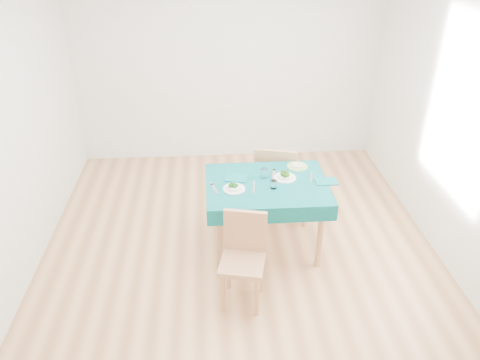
{
  "coord_description": "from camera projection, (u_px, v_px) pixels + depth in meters",
  "views": [
    {
      "loc": [
        -0.28,
        -3.79,
        3.01
      ],
      "look_at": [
        0.0,
        0.0,
        0.85
      ],
      "focal_mm": 35.0,
      "sensor_mm": 36.0,
      "label": 1
    }
  ],
  "objects": [
    {
      "name": "tumbler_side",
      "position": [
        274.0,
        184.0,
        4.4
      ],
      "size": [
        0.06,
        0.06,
        0.08
      ],
      "primitive_type": "cylinder",
      "color": "white",
      "rests_on": "table"
    },
    {
      "name": "knife_far",
      "position": [
        311.0,
        177.0,
        4.6
      ],
      "size": [
        0.07,
        0.22,
        0.0
      ],
      "primitive_type": "cube",
      "rotation": [
        0.0,
        0.0,
        -0.22
      ],
      "color": "silver",
      "rests_on": "table"
    },
    {
      "name": "side_plate",
      "position": [
        297.0,
        166.0,
        4.79
      ],
      "size": [
        0.21,
        0.21,
        0.01
      ],
      "primitive_type": "cylinder",
      "color": "#91BF5D",
      "rests_on": "table"
    },
    {
      "name": "napkin_near",
      "position": [
        236.0,
        178.0,
        4.57
      ],
      "size": [
        0.25,
        0.2,
        0.01
      ],
      "primitive_type": "cube",
      "rotation": [
        0.0,
        0.0,
        -0.21
      ],
      "color": "#0B6060",
      "rests_on": "table"
    },
    {
      "name": "bowl_far",
      "position": [
        285.0,
        175.0,
        4.57
      ],
      "size": [
        0.22,
        0.22,
        0.07
      ],
      "primitive_type": null,
      "color": "white",
      "rests_on": "table"
    },
    {
      "name": "fork_far",
      "position": [
        274.0,
        174.0,
        4.66
      ],
      "size": [
        0.06,
        0.2,
        0.0
      ],
      "primitive_type": "cube",
      "rotation": [
        0.0,
        0.0,
        -0.19
      ],
      "color": "silver",
      "rests_on": "table"
    },
    {
      "name": "table",
      "position": [
        266.0,
        216.0,
        4.68
      ],
      "size": [
        1.16,
        0.88,
        0.76
      ],
      "primitive_type": "cube",
      "color": "#085657",
      "rests_on": "ground"
    },
    {
      "name": "room_shell",
      "position": [
        240.0,
        131.0,
        4.12
      ],
      "size": [
        4.02,
        4.52,
        2.73
      ],
      "color": "#AA7347",
      "rests_on": "ground"
    },
    {
      "name": "fork_near",
      "position": [
        215.0,
        189.0,
        4.41
      ],
      "size": [
        0.08,
        0.2,
        0.0
      ],
      "primitive_type": "cube",
      "rotation": [
        0.0,
        0.0,
        0.28
      ],
      "color": "silver",
      "rests_on": "table"
    },
    {
      "name": "tumbler_center",
      "position": [
        264.0,
        173.0,
        4.57
      ],
      "size": [
        0.08,
        0.08,
        0.1
      ],
      "primitive_type": "cylinder",
      "color": "white",
      "rests_on": "table"
    },
    {
      "name": "napkin_far",
      "position": [
        326.0,
        181.0,
        4.52
      ],
      "size": [
        0.21,
        0.15,
        0.01
      ],
      "primitive_type": "cube",
      "rotation": [
        0.0,
        0.0,
        -0.02
      ],
      "color": "#0B6060",
      "rests_on": "table"
    },
    {
      "name": "knife_near",
      "position": [
        254.0,
        187.0,
        4.43
      ],
      "size": [
        0.05,
        0.23,
        0.0
      ],
      "primitive_type": "cube",
      "rotation": [
        0.0,
        0.0,
        -0.12
      ],
      "color": "silver",
      "rests_on": "table"
    },
    {
      "name": "bread_slice",
      "position": [
        297.0,
        165.0,
        4.78
      ],
      "size": [
        0.12,
        0.12,
        0.02
      ],
      "primitive_type": "cube",
      "rotation": [
        0.0,
        0.0,
        -0.11
      ],
      "color": "beige",
      "rests_on": "side_plate"
    },
    {
      "name": "bowl_near",
      "position": [
        234.0,
        187.0,
        4.38
      ],
      "size": [
        0.21,
        0.21,
        0.06
      ],
      "primitive_type": null,
      "color": "white",
      "rests_on": "table"
    },
    {
      "name": "chair_near",
      "position": [
        242.0,
        260.0,
        3.96
      ],
      "size": [
        0.45,
        0.48,
        0.93
      ],
      "primitive_type": "cube",
      "rotation": [
        0.0,
        0.0,
        -0.22
      ],
      "color": "#AD7951",
      "rests_on": "ground"
    },
    {
      "name": "chair_far",
      "position": [
        277.0,
        165.0,
        5.23
      ],
      "size": [
        0.57,
        0.6,
        1.14
      ],
      "primitive_type": "cube",
      "rotation": [
        0.0,
        0.0,
        2.89
      ],
      "color": "#AD7951",
      "rests_on": "ground"
    }
  ]
}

